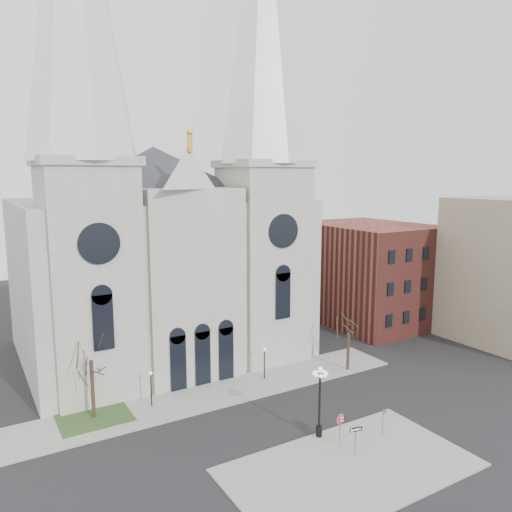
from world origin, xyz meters
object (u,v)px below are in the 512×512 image
globe_lamp (320,393)px  one_way_sign (356,435)px  stop_sign (340,422)px  street_name_sign (383,420)px

globe_lamp → one_way_sign: size_ratio=2.52×
stop_sign → globe_lamp: bearing=128.7°
stop_sign → street_name_sign: bearing=-1.9°
one_way_sign → street_name_sign: 4.09m
globe_lamp → street_name_sign: globe_lamp is taller
stop_sign → street_name_sign: stop_sign is taller
street_name_sign → globe_lamp: bearing=138.7°
globe_lamp → one_way_sign: 4.16m
stop_sign → globe_lamp: globe_lamp is taller
globe_lamp → street_name_sign: 5.71m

